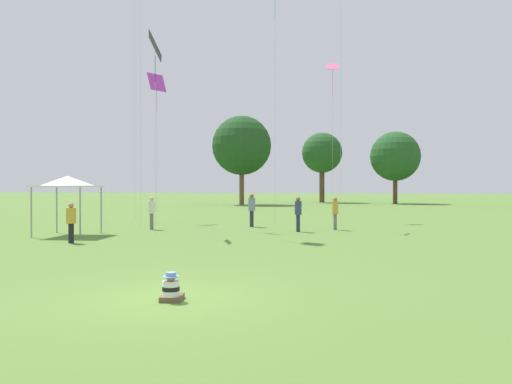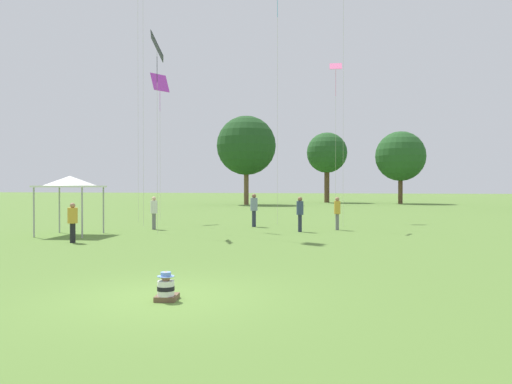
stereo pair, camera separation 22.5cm
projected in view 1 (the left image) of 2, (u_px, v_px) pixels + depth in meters
ground_plane at (168, 297)px, 9.86m from camera, size 300.00×300.00×0.00m
seated_toddler at (171, 289)px, 9.56m from camera, size 0.48×0.56×0.57m
person_standing_0 at (252, 207)px, 27.02m from camera, size 0.48×0.48×1.80m
person_standing_1 at (152, 210)px, 25.34m from camera, size 0.48×0.48×1.68m
person_standing_2 at (335, 210)px, 25.12m from camera, size 0.41×0.41×1.66m
person_standing_3 at (71, 219)px, 19.31m from camera, size 0.46×0.46×1.56m
person_standing_4 at (298, 211)px, 24.09m from camera, size 0.47×0.47×1.69m
canopy_tent at (68, 182)px, 22.32m from camera, size 2.70×2.70×2.67m
kite_2 at (157, 85)px, 31.74m from camera, size 0.98×1.28×9.40m
kite_4 at (333, 74)px, 32.65m from camera, size 0.85×0.70×10.33m
kite_6 at (155, 49)px, 23.28m from camera, size 1.06×1.42×9.34m
distant_tree_0 at (395, 156)px, 63.63m from camera, size 6.32×6.32×9.21m
distant_tree_2 at (242, 146)px, 59.97m from camera, size 7.13×7.13×10.69m
distant_tree_3 at (322, 153)px, 67.95m from camera, size 5.49×5.49×9.54m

